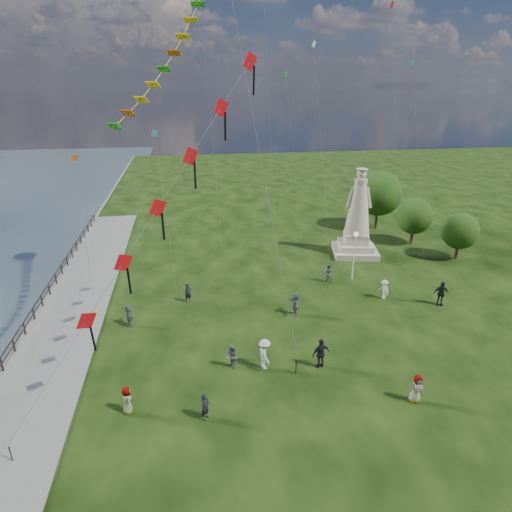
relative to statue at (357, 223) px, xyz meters
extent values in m
cube|color=slate|center=(-27.63, -10.58, -3.40)|extent=(0.30, 160.00, 0.60)
cube|color=slate|center=(-25.13, -12.58, -3.15)|extent=(5.00, 60.00, 0.10)
cylinder|color=black|center=(-27.43, -14.58, -2.70)|extent=(0.11, 0.11, 1.00)
cylinder|color=black|center=(-27.43, -12.58, -2.70)|extent=(0.11, 0.11, 1.00)
cylinder|color=black|center=(-27.43, -10.58, -2.70)|extent=(0.11, 0.11, 1.00)
cylinder|color=black|center=(-27.43, -8.58, -2.70)|extent=(0.11, 0.11, 1.00)
cylinder|color=black|center=(-27.43, -6.58, -2.70)|extent=(0.11, 0.11, 1.00)
cylinder|color=black|center=(-27.43, -4.58, -2.70)|extent=(0.11, 0.11, 1.00)
cylinder|color=black|center=(-27.43, -2.58, -2.70)|extent=(0.11, 0.11, 1.00)
cylinder|color=black|center=(-27.43, -0.58, -2.70)|extent=(0.11, 0.11, 1.00)
cylinder|color=black|center=(-27.43, 1.42, -2.70)|extent=(0.11, 0.11, 1.00)
cylinder|color=black|center=(-27.43, 3.42, -2.70)|extent=(0.11, 0.11, 1.00)
cylinder|color=black|center=(-27.43, 5.42, -2.70)|extent=(0.11, 0.11, 1.00)
cylinder|color=black|center=(-27.43, 7.42, -2.70)|extent=(0.11, 0.11, 1.00)
cylinder|color=black|center=(-27.43, 9.42, -2.70)|extent=(0.11, 0.11, 1.00)
cylinder|color=black|center=(-27.43, 11.42, -2.70)|extent=(0.11, 0.11, 1.00)
cylinder|color=black|center=(-27.43, 13.42, -2.70)|extent=(0.11, 0.11, 1.00)
cylinder|color=black|center=(-27.43, 15.42, -2.70)|extent=(0.11, 0.11, 1.00)
cube|color=black|center=(-27.43, -10.58, -2.22)|extent=(0.06, 52.00, 0.06)
cube|color=black|center=(-27.43, -10.58, -2.65)|extent=(0.06, 52.00, 0.06)
cube|color=#C9B398|center=(0.00, 0.00, -2.90)|extent=(4.98, 4.98, 0.59)
cube|color=#C9B398|center=(0.00, 0.00, -2.30)|extent=(3.79, 3.79, 0.59)
cube|color=#C9B398|center=(0.00, 0.00, -1.51)|extent=(2.61, 2.61, 0.99)
cylinder|color=#C9B398|center=(0.00, 0.00, 4.13)|extent=(1.42, 1.42, 0.40)
sphere|color=#C9B398|center=(0.00, 0.00, 4.74)|extent=(0.91, 0.91, 0.91)
cylinder|color=#C9B398|center=(0.00, 0.00, 5.21)|extent=(1.09, 1.09, 0.10)
cylinder|color=silver|center=(-2.54, -5.75, -1.20)|extent=(0.12, 0.12, 3.99)
sphere|color=white|center=(-2.54, -5.75, 0.91)|extent=(0.40, 0.40, 0.40)
cylinder|color=#382314|center=(7.00, 1.86, -2.27)|extent=(0.36, 0.36, 1.85)
sphere|color=#1E3D10|center=(7.00, 1.86, -0.18)|extent=(3.71, 3.71, 3.71)
cylinder|color=#382314|center=(9.18, -2.77, -2.34)|extent=(0.36, 0.36, 1.71)
sphere|color=#1E3D10|center=(9.18, -2.77, -0.41)|extent=(3.42, 3.42, 3.42)
cylinder|color=#382314|center=(5.52, 7.43, -1.92)|extent=(0.36, 0.36, 2.56)
sphere|color=#1E3D10|center=(5.52, 7.43, 0.96)|extent=(5.12, 5.12, 5.12)
imported|color=black|center=(-16.02, -20.31, -2.45)|extent=(0.62, 0.64, 1.49)
imported|color=#595960|center=(-14.23, -16.44, -2.42)|extent=(0.76, 0.88, 1.55)
imported|color=silver|center=(-12.32, -16.72, -2.24)|extent=(0.83, 1.32, 1.92)
imported|color=black|center=(-9.05, -17.20, -2.24)|extent=(1.23, 0.84, 1.92)
imported|color=#595960|center=(-5.03, -20.93, -2.37)|extent=(0.83, 0.54, 1.65)
imported|color=#595960|center=(-20.68, -10.33, -2.41)|extent=(0.97, 1.56, 1.56)
imported|color=black|center=(-16.57, -7.52, -2.43)|extent=(0.65, 0.55, 1.52)
imported|color=#595960|center=(-4.75, -5.80, -2.40)|extent=(0.90, 0.77, 1.59)
imported|color=silver|center=(-1.45, -9.54, -2.40)|extent=(0.75, 1.12, 1.58)
imported|color=black|center=(2.30, -11.25, -2.23)|extent=(1.23, 0.80, 1.93)
imported|color=#595960|center=(-19.89, -19.21, -2.43)|extent=(0.71, 0.86, 1.52)
imported|color=#595960|center=(-8.94, -10.84, -2.32)|extent=(0.79, 1.66, 1.75)
cylinder|color=black|center=(-24.63, -21.58, -2.75)|extent=(0.06, 0.06, 0.90)
cube|color=red|center=(-21.21, -19.06, 2.22)|extent=(0.87, 0.64, 1.03)
cube|color=black|center=(-21.03, -19.16, 1.27)|extent=(0.10, 0.28, 1.48)
cube|color=red|center=(-19.46, -17.76, 4.49)|extent=(0.87, 0.64, 1.03)
cube|color=black|center=(-19.28, -17.86, 3.54)|extent=(0.10, 0.28, 1.48)
cube|color=red|center=(-17.71, -16.47, 6.76)|extent=(0.87, 0.64, 1.03)
cube|color=black|center=(-17.53, -16.57, 5.81)|extent=(0.10, 0.28, 1.48)
cube|color=red|center=(-15.95, -15.17, 9.03)|extent=(0.87, 0.64, 1.03)
cube|color=black|center=(-15.77, -15.27, 8.08)|extent=(0.10, 0.28, 1.48)
cube|color=red|center=(-14.20, -13.88, 11.30)|extent=(0.87, 0.64, 1.03)
cube|color=black|center=(-14.02, -13.98, 10.35)|extent=(0.10, 0.28, 1.48)
cube|color=red|center=(-12.44, -12.58, 13.57)|extent=(0.87, 0.64, 1.03)
cube|color=black|center=(-12.26, -12.68, 12.62)|extent=(0.10, 0.28, 1.48)
cylinder|color=black|center=(-10.63, -17.58, -2.75)|extent=(0.06, 0.06, 0.90)
cube|color=green|center=(-15.15, -13.57, 16.04)|extent=(0.71, 0.64, 0.18)
cube|color=yellow|center=(-15.55, -14.22, 15.27)|extent=(0.71, 0.66, 0.19)
cube|color=yellow|center=(-15.98, -14.87, 14.50)|extent=(0.70, 0.68, 0.21)
cube|color=#C9520D|center=(-16.44, -15.52, 13.76)|extent=(0.69, 0.69, 0.23)
cube|color=green|center=(-16.93, -16.16, 13.05)|extent=(0.68, 0.69, 0.25)
cube|color=yellow|center=(-17.43, -16.80, 12.40)|extent=(0.66, 0.69, 0.27)
cube|color=yellow|center=(-17.95, -17.43, 11.81)|extent=(0.64, 0.68, 0.28)
cube|color=#C9520D|center=(-18.47, -18.05, 11.29)|extent=(0.62, 0.67, 0.30)
cube|color=green|center=(-18.99, -18.67, 10.83)|extent=(0.60, 0.66, 0.31)
cube|color=teal|center=(-18.45, -0.82, 8.81)|extent=(0.51, 0.39, 0.57)
cylinder|color=#595959|center=(-17.95, -3.32, 2.83)|extent=(1.02, 5.02, 11.96)
cube|color=silver|center=(-4.43, 2.45, 15.76)|extent=(0.51, 0.39, 0.57)
cylinder|color=#595959|center=(-3.93, -0.05, 6.31)|extent=(1.02, 5.02, 18.90)
cube|color=red|center=(2.42, 2.44, 18.91)|extent=(0.51, 0.39, 0.57)
cylinder|color=#595959|center=(2.92, -0.06, 7.88)|extent=(1.02, 5.02, 22.06)
cylinder|color=#595959|center=(-13.42, 5.83, 9.20)|extent=(1.02, 5.02, 24.70)
cube|color=green|center=(-5.07, 10.11, 13.57)|extent=(0.51, 0.39, 0.57)
cylinder|color=#595959|center=(-4.57, 7.61, 5.21)|extent=(1.02, 5.02, 16.72)
cube|color=#C9520D|center=(-24.82, -1.11, 7.05)|extent=(0.51, 0.39, 0.57)
cylinder|color=#595959|center=(-24.32, -3.61, 1.95)|extent=(1.02, 5.02, 10.20)
cylinder|color=#595959|center=(-8.58, 1.99, 12.84)|extent=(1.02, 5.02, 31.96)
cube|color=teal|center=(4.86, 2.12, 14.34)|extent=(0.51, 0.39, 0.57)
cylinder|color=#595959|center=(5.36, -0.38, 5.60)|extent=(1.02, 5.02, 17.49)
camera|label=1|loc=(-16.38, -37.44, 12.33)|focal=30.00mm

